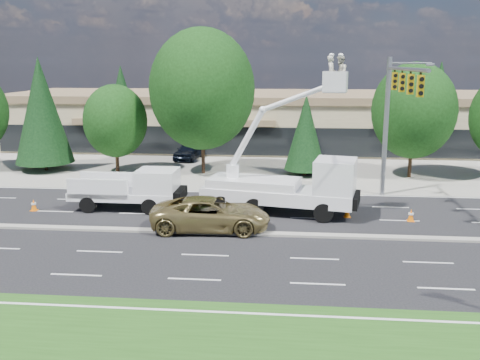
# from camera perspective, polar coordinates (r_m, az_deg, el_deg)

# --- Properties ---
(ground) EXTENTS (140.00, 140.00, 0.00)m
(ground) POSITION_cam_1_polar(r_m,az_deg,el_deg) (27.84, -2.72, -5.71)
(ground) COLOR black
(ground) RESTS_ON ground
(concrete_apron) EXTENTS (140.00, 22.00, 0.01)m
(concrete_apron) POSITION_cam_1_polar(r_m,az_deg,el_deg) (47.14, 0.65, 1.92)
(concrete_apron) COLOR gray
(concrete_apron) RESTS_ON ground
(road_median) EXTENTS (120.00, 0.55, 0.12)m
(road_median) POSITION_cam_1_polar(r_m,az_deg,el_deg) (27.82, -2.72, -5.59)
(road_median) COLOR gray
(road_median) RESTS_ON ground
(strip_mall) EXTENTS (50.40, 15.40, 5.50)m
(strip_mall) POSITION_cam_1_polar(r_m,az_deg,el_deg) (56.58, 1.48, 6.60)
(strip_mall) COLOR tan
(strip_mall) RESTS_ON ground
(tree_front_b) EXTENTS (4.62, 4.62, 9.10)m
(tree_front_b) POSITION_cam_1_polar(r_m,az_deg,el_deg) (45.82, -20.41, 6.98)
(tree_front_b) COLOR #332114
(tree_front_b) RESTS_ON ground
(tree_front_c) EXTENTS (5.03, 5.03, 6.98)m
(tree_front_c) POSITION_cam_1_polar(r_m,az_deg,el_deg) (43.65, -13.16, 6.15)
(tree_front_c) COLOR #332114
(tree_front_c) RESTS_ON ground
(tree_front_d) EXTENTS (8.13, 8.13, 11.28)m
(tree_front_d) POSITION_cam_1_polar(r_m,az_deg,el_deg) (41.77, -4.06, 9.64)
(tree_front_d) COLOR #332114
(tree_front_d) RESTS_ON ground
(tree_front_e) EXTENTS (3.20, 3.20, 6.32)m
(tree_front_e) POSITION_cam_1_polar(r_m,az_deg,el_deg) (41.53, 7.01, 5.10)
(tree_front_e) COLOR #332114
(tree_front_e) RESTS_ON ground
(tree_front_f) EXTENTS (6.27, 6.27, 8.70)m
(tree_front_f) POSITION_cam_1_polar(r_m,az_deg,el_deg) (42.35, 18.04, 7.04)
(tree_front_f) COLOR #332114
(tree_front_f) RESTS_ON ground
(tree_back_a) EXTENTS (4.16, 4.16, 8.21)m
(tree_back_a) POSITION_cam_1_polar(r_m,az_deg,el_deg) (71.68, -12.52, 8.83)
(tree_back_a) COLOR #332114
(tree_back_a) RESTS_ON ground
(tree_back_b) EXTENTS (5.52, 5.52, 10.88)m
(tree_back_b) POSITION_cam_1_polar(r_m,az_deg,el_deg) (68.67, -1.20, 10.17)
(tree_back_b) COLOR #332114
(tree_back_b) RESTS_ON ground
(tree_back_c) EXTENTS (4.34, 4.34, 8.55)m
(tree_back_c) POSITION_cam_1_polar(r_m,az_deg,el_deg) (68.58, 10.65, 8.91)
(tree_back_c) COLOR #332114
(tree_back_c) RESTS_ON ground
(tree_back_d) EXTENTS (4.44, 4.44, 8.75)m
(tree_back_d) POSITION_cam_1_polar(r_m,az_deg,el_deg) (70.69, 20.49, 8.53)
(tree_back_d) COLOR #332114
(tree_back_d) RESTS_ON ground
(signal_mast) EXTENTS (2.76, 10.16, 9.00)m
(signal_mast) POSITION_cam_1_polar(r_m,az_deg,el_deg) (33.91, 16.11, 7.57)
(signal_mast) COLOR gray
(signal_mast) RESTS_ON ground
(utility_pickup) EXTENTS (6.42, 2.62, 2.45)m
(utility_pickup) POSITION_cam_1_polar(r_m,az_deg,el_deg) (32.68, -11.39, -1.34)
(utility_pickup) COLOR white
(utility_pickup) RESTS_ON ground
(bucket_truck) EXTENTS (9.39, 4.28, 9.14)m
(bucket_truck) POSITION_cam_1_polar(r_m,az_deg,el_deg) (30.93, 5.70, -0.01)
(bucket_truck) COLOR white
(bucket_truck) RESTS_ON ground
(traffic_cone_a) EXTENTS (0.40, 0.40, 0.70)m
(traffic_cone_a) POSITION_cam_1_polar(r_m,az_deg,el_deg) (34.17, -21.15, -2.50)
(traffic_cone_a) COLOR orange
(traffic_cone_a) RESTS_ON ground
(traffic_cone_b) EXTENTS (0.40, 0.40, 0.70)m
(traffic_cone_b) POSITION_cam_1_polar(r_m,az_deg,el_deg) (31.87, -7.65, -2.80)
(traffic_cone_b) COLOR orange
(traffic_cone_b) RESTS_ON ground
(traffic_cone_c) EXTENTS (0.40, 0.40, 0.70)m
(traffic_cone_c) POSITION_cam_1_polar(r_m,az_deg,el_deg) (31.31, 1.30, -2.97)
(traffic_cone_c) COLOR orange
(traffic_cone_c) RESTS_ON ground
(traffic_cone_d) EXTENTS (0.40, 0.40, 0.70)m
(traffic_cone_d) POSITION_cam_1_polar(r_m,az_deg,el_deg) (31.14, 11.37, -3.30)
(traffic_cone_d) COLOR orange
(traffic_cone_d) RESTS_ON ground
(traffic_cone_e) EXTENTS (0.40, 0.40, 0.70)m
(traffic_cone_e) POSITION_cam_1_polar(r_m,az_deg,el_deg) (31.29, 17.77, -3.59)
(traffic_cone_e) COLOR orange
(traffic_cone_e) RESTS_ON ground
(minivan) EXTENTS (6.37, 3.19, 1.73)m
(minivan) POSITION_cam_1_polar(r_m,az_deg,el_deg) (28.19, -3.14, -3.64)
(minivan) COLOR olive
(minivan) RESTS_ON ground
(parked_car_west) EXTENTS (2.50, 4.83, 1.57)m
(parked_car_west) POSITION_cam_1_polar(r_m,az_deg,el_deg) (48.68, -5.46, 3.13)
(parked_car_west) COLOR black
(parked_car_west) RESTS_ON ground
(parked_car_east) EXTENTS (2.44, 4.29, 1.34)m
(parked_car_east) POSITION_cam_1_polar(r_m,az_deg,el_deg) (43.73, 7.76, 1.85)
(parked_car_east) COLOR black
(parked_car_east) RESTS_ON ground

